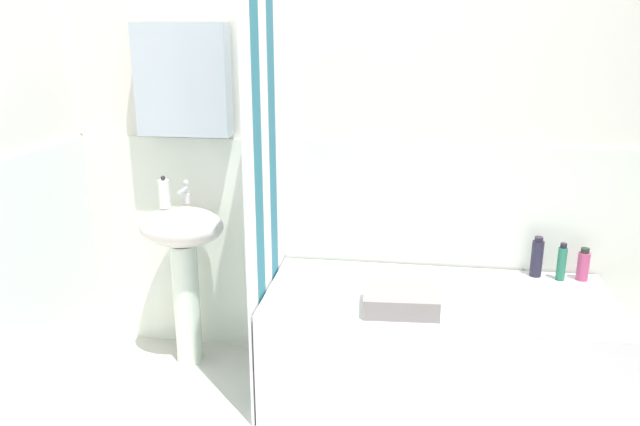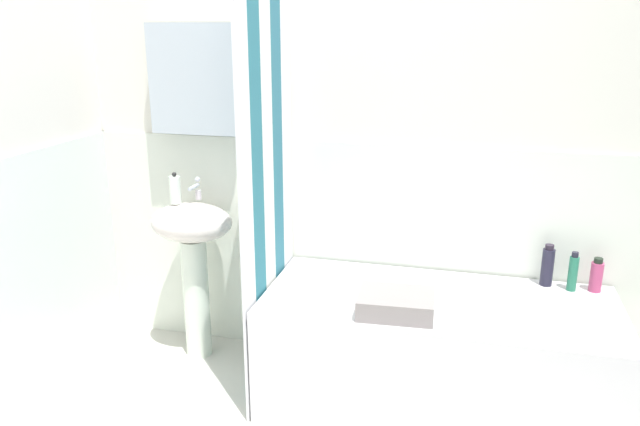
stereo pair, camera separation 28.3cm
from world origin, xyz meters
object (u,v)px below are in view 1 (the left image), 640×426
(soap_dispenser, at_px, (164,194))
(body_wash_bottle, at_px, (537,258))
(sink, at_px, (183,251))
(shampoo_bottle, at_px, (562,263))
(conditioner_bottle, at_px, (583,265))
(towel_folded, at_px, (400,300))
(bathtub, at_px, (435,347))

(soap_dispenser, xyz_separation_m, body_wash_bottle, (1.88, 0.13, -0.29))
(sink, relative_size, shampoo_bottle, 4.55)
(conditioner_bottle, distance_m, shampoo_bottle, 0.11)
(soap_dispenser, relative_size, towel_folded, 0.51)
(bathtub, bearing_deg, conditioner_bottle, 21.57)
(sink, relative_size, towel_folded, 2.67)
(shampoo_bottle, height_order, towel_folded, shampoo_bottle)
(conditioner_bottle, bearing_deg, towel_folded, -151.91)
(soap_dispenser, bearing_deg, conditioner_bottle, 3.12)
(soap_dispenser, height_order, towel_folded, soap_dispenser)
(bathtub, xyz_separation_m, body_wash_bottle, (0.49, 0.30, 0.38))
(sink, bearing_deg, soap_dispenser, -177.16)
(soap_dispenser, relative_size, shampoo_bottle, 0.88)
(bathtub, height_order, shampoo_bottle, shampoo_bottle)
(bathtub, relative_size, conditioner_bottle, 9.69)
(body_wash_bottle, bearing_deg, sink, -175.90)
(sink, distance_m, shampoo_bottle, 1.92)
(soap_dispenser, distance_m, towel_folded, 1.31)
(soap_dispenser, xyz_separation_m, conditioner_bottle, (2.10, 0.11, -0.31))
(sink, relative_size, bathtub, 0.54)
(bathtub, bearing_deg, sink, 172.65)
(shampoo_bottle, height_order, body_wash_bottle, body_wash_bottle)
(shampoo_bottle, distance_m, towel_folded, 0.90)
(soap_dispenser, bearing_deg, towel_folded, -16.37)
(shampoo_bottle, bearing_deg, conditioner_bottle, 8.60)
(soap_dispenser, bearing_deg, shampoo_bottle, 2.83)
(bathtub, bearing_deg, towel_folded, -132.52)
(conditioner_bottle, height_order, body_wash_bottle, body_wash_bottle)
(sink, relative_size, body_wash_bottle, 4.21)
(bathtub, bearing_deg, body_wash_bottle, 31.40)
(sink, bearing_deg, body_wash_bottle, 4.10)
(sink, height_order, conditioner_bottle, sink)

